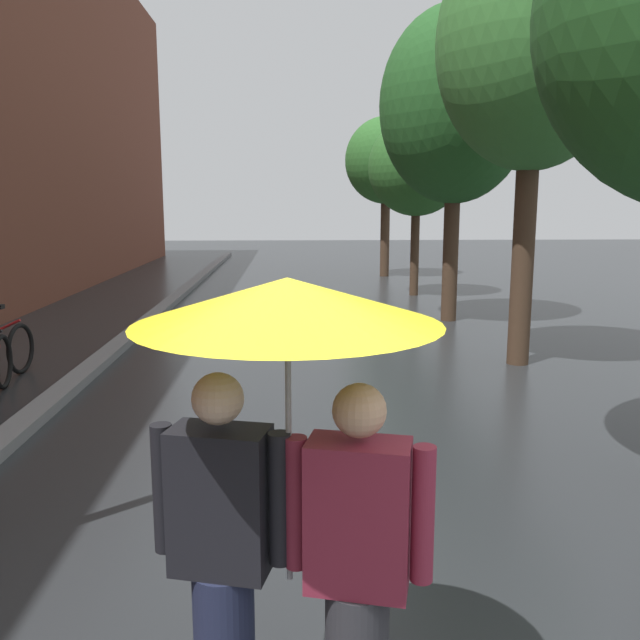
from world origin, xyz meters
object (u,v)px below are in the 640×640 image
at_px(street_tree_2, 456,106).
at_px(street_tree_3, 417,168).
at_px(couple_under_umbrella, 288,440).
at_px(street_tree_4, 386,161).
at_px(street_tree_1, 534,45).

xyz_separation_m(street_tree_2, street_tree_3, (-0.01, 3.69, -0.95)).
relative_size(street_tree_2, couple_under_umbrella, 2.94).
relative_size(street_tree_3, street_tree_4, 0.88).
bearing_deg(street_tree_4, street_tree_2, -89.08).
distance_m(street_tree_2, street_tree_3, 3.81).
bearing_deg(couple_under_umbrella, street_tree_4, 80.66).
relative_size(street_tree_1, couple_under_umbrella, 3.02).
xyz_separation_m(street_tree_1, street_tree_4, (-0.28, 11.80, -0.82)).
bearing_deg(street_tree_3, street_tree_1, -88.73).
xyz_separation_m(street_tree_3, street_tree_4, (-0.12, 4.46, 0.42)).
xyz_separation_m(street_tree_4, couple_under_umbrella, (-3.06, -18.62, -2.21)).
bearing_deg(street_tree_4, street_tree_3, -88.47).
bearing_deg(street_tree_3, street_tree_2, -89.83).
bearing_deg(couple_under_umbrella, street_tree_3, 77.33).
xyz_separation_m(street_tree_3, couple_under_umbrella, (-3.18, -14.15, -1.78)).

